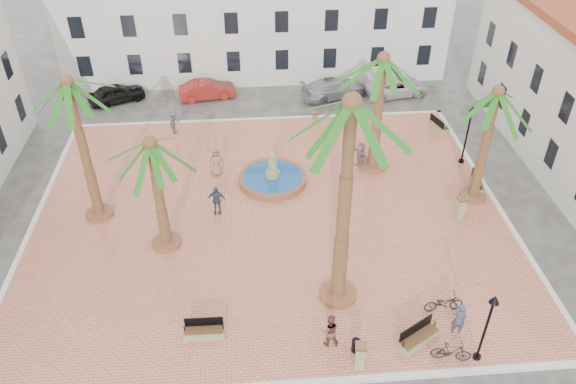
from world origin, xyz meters
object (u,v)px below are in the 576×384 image
object	(u,v)px
pedestrian_east	(360,155)
bench_ne	(439,126)
bollard_n	(315,120)
pedestrian_north	(174,122)
car_white	(397,87)
litter_bin	(356,345)
bicycle_b	(451,352)
palm_sw	(152,157)
pedestrian_fountain_a	(216,162)
bench_s	(204,332)
car_silver	(334,88)
palm_s	(350,127)
car_red	(207,90)
palm_ne	(382,73)
lamppost_s	(489,317)
bench_se	(418,339)
bollard_e	(461,208)
palm_e	(495,105)
bollard_se	(360,355)
palm_nw	(70,97)
lamppost_e	(469,125)
bicycle_a	(444,303)
cyclist_b	(330,330)
car_black	(116,93)
fountain	(273,178)
bench_e	(477,184)
pedestrian_fountain_b	(216,200)

from	to	relation	value
pedestrian_east	bench_ne	bearing A→B (deg)	101.92
pedestrian_east	bollard_n	bearing A→B (deg)	-176.82
pedestrian_north	car_white	xyz separation A→B (m)	(16.58, 4.77, -0.33)
litter_bin	bicycle_b	world-z (taller)	bicycle_b
palm_sw	pedestrian_fountain_a	bearing A→B (deg)	68.13
bench_s	car_silver	size ratio (longest dim) A/B	0.35
palm_s	car_red	distance (m)	23.91
palm_s	palm_ne	size ratio (longest dim) A/B	1.39
bench_s	lamppost_s	size ratio (longest dim) A/B	0.48
palm_s	bench_se	xyz separation A→B (m)	(3.01, -3.01, -8.81)
palm_s	litter_bin	distance (m)	9.33
bicycle_b	pedestrian_north	xyz separation A→B (m)	(-12.94, 19.85, 0.35)
bollard_e	palm_e	bearing A→B (deg)	51.50
palm_s	bollard_se	xyz separation A→B (m)	(0.29, -3.96, -8.43)
palm_nw	lamppost_e	distance (m)	22.64
bicycle_b	bollard_e	bearing A→B (deg)	-8.10
palm_e	bollard_se	distance (m)	15.01
palm_ne	bicycle_a	size ratio (longest dim) A/B	4.19
litter_bin	cyclist_b	world-z (taller)	cyclist_b
car_red	car_white	world-z (taller)	car_red
lamppost_e	car_white	distance (m)	10.33
car_black	pedestrian_east	bearing A→B (deg)	-146.93
palm_ne	bollard_e	distance (m)	8.64
fountain	car_black	size ratio (longest dim) A/B	0.98
lamppost_s	palm_nw	bearing A→B (deg)	147.81
bollard_se	bicycle_a	bearing A→B (deg)	31.67
palm_sw	palm_e	bearing A→B (deg)	8.78
bollard_se	bollard_n	xyz separation A→B (m)	(0.50, 19.61, -0.00)
palm_sw	litter_bin	xyz separation A→B (m)	(8.60, -7.54, -5.07)
cyclist_b	palm_s	bearing A→B (deg)	-105.39
bicycle_b	car_red	xyz separation A→B (m)	(-10.91, 25.23, 0.05)
palm_sw	lamppost_e	xyz separation A→B (m)	(17.93, 6.37, -2.73)
bench_e	bollard_se	bearing A→B (deg)	151.67
pedestrian_east	bicycle_b	bearing A→B (deg)	-17.19
palm_nw	car_silver	distance (m)	21.42
pedestrian_fountain_a	pedestrian_north	world-z (taller)	pedestrian_fountain_a
palm_sw	car_red	xyz separation A→B (m)	(1.55, 16.91, -4.85)
palm_e	car_black	world-z (taller)	palm_e
lamppost_e	bollard_n	world-z (taller)	lamppost_e
palm_sw	car_red	size ratio (longest dim) A/B	1.52
pedestrian_fountain_a	bench_se	bearing A→B (deg)	-67.68
palm_ne	bench_se	size ratio (longest dim) A/B	3.77
palm_e	pedestrian_fountain_b	distance (m)	15.64
bench_e	car_white	xyz separation A→B (m)	(-1.81, 12.69, 0.26)
palm_sw	bicycle_a	size ratio (longest dim) A/B	3.59
palm_sw	pedestrian_north	world-z (taller)	palm_sw
palm_ne	car_red	world-z (taller)	palm_ne
fountain	car_white	distance (m)	15.12
lamppost_e	litter_bin	bearing A→B (deg)	-123.83
fountain	bicycle_a	size ratio (longest dim) A/B	2.25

